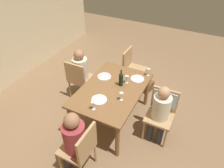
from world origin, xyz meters
TOP-DOWN VIEW (x-y plane):
  - ground_plane at (0.00, 0.00)m, footprint 10.00×10.00m
  - dining_table at (0.00, 0.00)m, footprint 1.51×1.02m
  - chair_near at (0.12, -0.89)m, footprint 0.46×0.44m
  - chair_left_end at (-1.14, -0.09)m, footprint 0.44×0.44m
  - chair_far_right at (0.25, 0.89)m, footprint 0.44×0.44m
  - chair_right_end at (1.14, 0.09)m, footprint 0.44×0.44m
  - person_woman_host at (-0.03, -0.89)m, footprint 0.33×0.29m
  - person_man_bearded at (-1.14, 0.03)m, footprint 0.32×0.36m
  - person_man_guest at (0.37, 0.89)m, footprint 0.35×0.30m
  - wine_bottle_tall_green at (0.16, -0.10)m, footprint 0.08×0.08m
  - wine_glass_near_left at (-0.58, 0.03)m, footprint 0.07×0.07m
  - wine_glass_centre at (0.66, -0.43)m, footprint 0.07×0.07m
  - wine_glass_near_right at (0.27, -0.16)m, footprint 0.07×0.07m
  - wine_glass_far at (-0.19, -0.27)m, footprint 0.07×0.07m
  - dinner_plate_host at (0.25, 0.29)m, footprint 0.25×0.25m
  - dinner_plate_guest_left at (0.46, -0.29)m, footprint 0.25×0.25m
  - dinner_plate_guest_right at (-0.36, 0.05)m, footprint 0.26×0.26m
  - handbag at (1.14, -0.35)m, footprint 0.30×0.19m

SIDE VIEW (x-z plane):
  - ground_plane at x=0.00m, z-range 0.00..0.00m
  - handbag at x=1.14m, z-range 0.00..0.22m
  - chair_left_end at x=-1.14m, z-range 0.07..0.99m
  - chair_far_right at x=0.25m, z-range 0.07..0.99m
  - chair_right_end at x=1.14m, z-range 0.07..0.99m
  - chair_near at x=0.12m, z-range 0.13..1.05m
  - person_woman_host at x=-0.03m, z-range 0.09..1.19m
  - person_man_guest at x=0.37m, z-range 0.09..1.22m
  - dining_table at x=0.00m, z-range 0.29..1.04m
  - person_man_bearded at x=-1.14m, z-range 0.09..1.24m
  - dinner_plate_host at x=0.25m, z-range 0.75..0.77m
  - dinner_plate_guest_left at x=0.46m, z-range 0.75..0.77m
  - dinner_plate_guest_right at x=-0.36m, z-range 0.75..0.77m
  - wine_glass_near_left at x=-0.58m, z-range 0.79..0.93m
  - wine_glass_centre at x=0.66m, z-range 0.79..0.93m
  - wine_glass_near_right at x=0.27m, z-range 0.79..0.93m
  - wine_glass_far at x=-0.19m, z-range 0.79..0.93m
  - wine_bottle_tall_green at x=0.16m, z-range 0.73..1.05m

